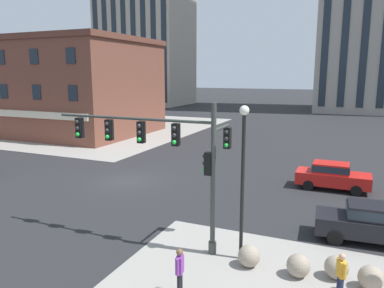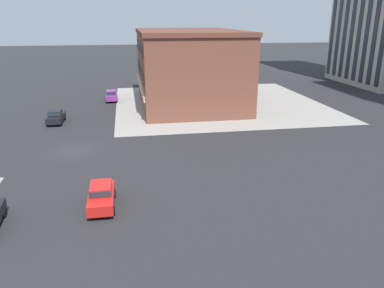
% 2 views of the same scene
% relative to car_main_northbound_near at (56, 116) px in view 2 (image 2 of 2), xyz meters
% --- Properties ---
extents(ground_plane, '(320.00, 320.00, 0.00)m').
position_rel_car_main_northbound_near_xyz_m(ground_plane, '(11.61, 3.47, -0.92)').
color(ground_plane, '#262628').
extents(sidewalk_far_corner, '(32.00, 32.00, 0.02)m').
position_rel_car_main_northbound_near_xyz_m(sidewalk_far_corner, '(-8.39, 23.47, -0.92)').
color(sidewalk_far_corner, gray).
rests_on(sidewalk_far_corner, ground).
extents(car_main_northbound_near, '(4.43, 1.96, 1.68)m').
position_rel_car_main_northbound_near_xyz_m(car_main_northbound_near, '(0.00, 0.00, 0.00)').
color(car_main_northbound_near, black).
rests_on(car_main_northbound_near, ground).
extents(car_main_northbound_far, '(4.44, 1.97, 1.68)m').
position_rel_car_main_northbound_near_xyz_m(car_main_northbound_far, '(-12.87, 6.69, 0.00)').
color(car_main_northbound_far, '#7A3389').
rests_on(car_main_northbound_far, ground).
extents(car_main_southbound_near, '(4.40, 1.89, 1.68)m').
position_rel_car_main_northbound_near_xyz_m(car_main_southbound_near, '(24.35, 6.98, 0.00)').
color(car_main_southbound_near, red).
rests_on(car_main_southbound_near, ground).
extents(storefront_block_near_corner, '(23.72, 15.01, 11.20)m').
position_rel_car_main_northbound_near_xyz_m(storefront_block_near_corner, '(-9.01, 18.78, 4.69)').
color(storefront_block_near_corner, brown).
rests_on(storefront_block_near_corner, ground).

